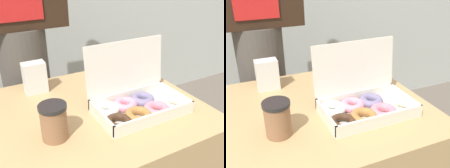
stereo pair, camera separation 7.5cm
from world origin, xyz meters
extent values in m
cube|color=silver|center=(0.23, -0.11, 0.75)|extent=(0.33, 0.19, 0.01)
cube|color=silver|center=(0.06, -0.11, 0.77)|extent=(0.01, 0.19, 0.04)
cube|color=silver|center=(0.39, -0.11, 0.77)|extent=(0.01, 0.19, 0.04)
cube|color=silver|center=(0.23, -0.20, 0.77)|extent=(0.33, 0.01, 0.04)
cube|color=silver|center=(0.23, -0.02, 0.77)|extent=(0.33, 0.01, 0.04)
cube|color=silver|center=(0.23, 0.00, 0.89)|extent=(0.33, 0.03, 0.19)
torus|color=#422819|center=(0.11, -0.16, 0.77)|extent=(0.13, 0.13, 0.03)
torus|color=white|center=(0.11, -0.07, 0.77)|extent=(0.13, 0.13, 0.03)
torus|color=#A87038|center=(0.19, -0.16, 0.77)|extent=(0.10, 0.10, 0.03)
torus|color=pink|center=(0.19, -0.07, 0.77)|extent=(0.12, 0.12, 0.03)
torus|color=pink|center=(0.26, -0.16, 0.77)|extent=(0.12, 0.12, 0.03)
torus|color=slate|center=(0.26, -0.07, 0.77)|extent=(0.10, 0.10, 0.03)
torus|color=silver|center=(0.34, -0.16, 0.77)|extent=(0.12, 0.12, 0.03)
cylinder|color=#8C6042|center=(-0.10, -0.11, 0.80)|extent=(0.08, 0.08, 0.11)
cylinder|color=black|center=(-0.10, -0.11, 0.86)|extent=(0.09, 0.09, 0.01)
cube|color=silver|center=(-0.07, 0.23, 0.81)|extent=(0.09, 0.06, 0.13)
cylinder|color=#4C4742|center=(-0.06, 0.51, 0.48)|extent=(0.24, 0.24, 0.96)
camera|label=1|loc=(-0.26, -0.78, 1.26)|focal=42.00mm
camera|label=2|loc=(-0.20, -0.81, 1.26)|focal=42.00mm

